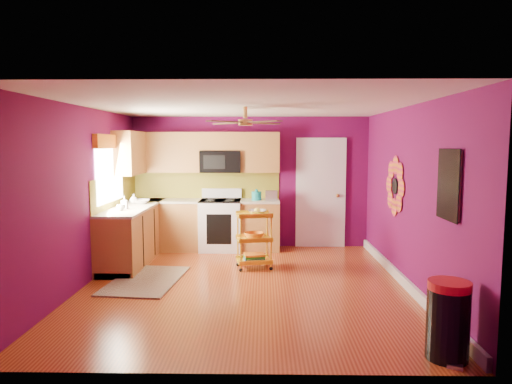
{
  "coord_description": "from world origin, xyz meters",
  "views": [
    {
      "loc": [
        0.26,
        -6.25,
        1.98
      ],
      "look_at": [
        0.15,
        0.4,
        1.28
      ],
      "focal_mm": 32.0,
      "sensor_mm": 36.0,
      "label": 1
    }
  ],
  "objects": [
    {
      "name": "soap_bottle_b",
      "position": [
        -2.02,
        1.62,
        1.03
      ],
      "size": [
        0.14,
        0.14,
        0.17
      ],
      "primitive_type": "imported",
      "color": "white",
      "rests_on": "lower_cabinets"
    },
    {
      "name": "lower_cabinets",
      "position": [
        -1.35,
        1.82,
        0.43
      ],
      "size": [
        2.81,
        2.31,
        0.94
      ],
      "color": "brown",
      "rests_on": "ground"
    },
    {
      "name": "shag_rug",
      "position": [
        -1.45,
        0.16,
        0.01
      ],
      "size": [
        1.06,
        1.59,
        0.02
      ],
      "primitive_type": "cube",
      "rotation": [
        0.0,
        0.0,
        -0.09
      ],
      "color": "black",
      "rests_on": "ground"
    },
    {
      "name": "right_wall_art",
      "position": [
        2.23,
        -0.34,
        1.44
      ],
      "size": [
        0.04,
        2.74,
        1.04
      ],
      "color": "black",
      "rests_on": "ground"
    },
    {
      "name": "ceiling_fan",
      "position": [
        0.0,
        0.2,
        2.29
      ],
      "size": [
        1.01,
        1.01,
        0.26
      ],
      "color": "#BF8C3F",
      "rests_on": "ground"
    },
    {
      "name": "left_window",
      "position": [
        -2.22,
        1.05,
        1.74
      ],
      "size": [
        0.08,
        1.35,
        1.08
      ],
      "color": "white",
      "rests_on": "ground"
    },
    {
      "name": "upper_cabinetry",
      "position": [
        -1.24,
        2.17,
        1.8
      ],
      "size": [
        2.8,
        2.3,
        1.26
      ],
      "color": "brown",
      "rests_on": "ground"
    },
    {
      "name": "teal_kettle",
      "position": [
        0.12,
        2.17,
        1.02
      ],
      "size": [
        0.18,
        0.18,
        0.21
      ],
      "color": "#128688",
      "rests_on": "lower_cabinets"
    },
    {
      "name": "counter_dish",
      "position": [
        -1.89,
        1.64,
        0.98
      ],
      "size": [
        0.29,
        0.29,
        0.07
      ],
      "primitive_type": "imported",
      "color": "white",
      "rests_on": "lower_cabinets"
    },
    {
      "name": "electric_range",
      "position": [
        -0.55,
        2.17,
        0.48
      ],
      "size": [
        0.76,
        0.66,
        1.13
      ],
      "color": "white",
      "rests_on": "ground"
    },
    {
      "name": "panel_door",
      "position": [
        1.35,
        2.47,
        1.02
      ],
      "size": [
        0.95,
        0.11,
        2.15
      ],
      "color": "white",
      "rests_on": "ground"
    },
    {
      "name": "trash_can",
      "position": [
        1.96,
        -2.18,
        0.37
      ],
      "size": [
        0.5,
        0.5,
        0.73
      ],
      "color": "black",
      "rests_on": "ground"
    },
    {
      "name": "soap_bottle_a",
      "position": [
        -1.98,
        0.97,
        1.04
      ],
      "size": [
        0.09,
        0.1,
        0.21
      ],
      "primitive_type": "imported",
      "color": "#EA3F72",
      "rests_on": "lower_cabinets"
    },
    {
      "name": "rolling_cart",
      "position": [
        0.12,
        0.88,
        0.5
      ],
      "size": [
        0.61,
        0.49,
        0.98
      ],
      "color": "yellow",
      "rests_on": "ground"
    },
    {
      "name": "toaster",
      "position": [
        0.4,
        2.19,
        1.03
      ],
      "size": [
        0.22,
        0.15,
        0.18
      ],
      "primitive_type": "cube",
      "color": "beige",
      "rests_on": "lower_cabinets"
    },
    {
      "name": "room_envelope",
      "position": [
        0.03,
        0.0,
        1.63
      ],
      "size": [
        4.54,
        5.04,
        2.52
      ],
      "color": "#5E0A47",
      "rests_on": "ground"
    },
    {
      "name": "counter_cup",
      "position": [
        -1.98,
        0.79,
        0.99
      ],
      "size": [
        0.13,
        0.13,
        0.1
      ],
      "primitive_type": "imported",
      "color": "white",
      "rests_on": "lower_cabinets"
    },
    {
      "name": "ground",
      "position": [
        0.0,
        0.0,
        0.0
      ],
      "size": [
        5.0,
        5.0,
        0.0
      ],
      "primitive_type": "plane",
      "color": "maroon",
      "rests_on": "ground"
    }
  ]
}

